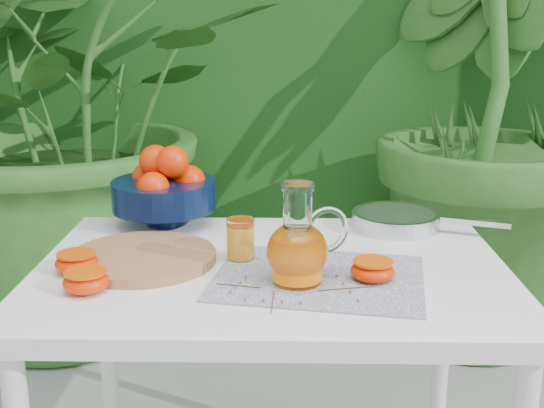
{
  "coord_description": "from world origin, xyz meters",
  "views": [
    {
      "loc": [
        -0.09,
        -1.44,
        1.26
      ],
      "look_at": [
        -0.11,
        -0.06,
        0.88
      ],
      "focal_mm": 45.0,
      "sensor_mm": 36.0,
      "label": 1
    }
  ],
  "objects_px": {
    "juice_pitcher": "(298,248)",
    "saute_pan": "(397,219)",
    "fruit_bowl": "(164,188)",
    "cutting_board": "(143,257)",
    "white_table": "(272,301)"
  },
  "relations": [
    {
      "from": "cutting_board",
      "to": "saute_pan",
      "type": "relative_size",
      "value": 0.79
    },
    {
      "from": "fruit_bowl",
      "to": "white_table",
      "type": "bearing_deg",
      "value": -46.79
    },
    {
      "from": "fruit_bowl",
      "to": "juice_pitcher",
      "type": "bearing_deg",
      "value": -50.11
    },
    {
      "from": "juice_pitcher",
      "to": "saute_pan",
      "type": "height_order",
      "value": "juice_pitcher"
    },
    {
      "from": "white_table",
      "to": "cutting_board",
      "type": "relative_size",
      "value": 3.17
    },
    {
      "from": "cutting_board",
      "to": "saute_pan",
      "type": "height_order",
      "value": "saute_pan"
    },
    {
      "from": "white_table",
      "to": "cutting_board",
      "type": "xyz_separation_m",
      "value": [
        -0.28,
        0.02,
        0.09
      ]
    },
    {
      "from": "juice_pitcher",
      "to": "cutting_board",
      "type": "bearing_deg",
      "value": 160.78
    },
    {
      "from": "juice_pitcher",
      "to": "saute_pan",
      "type": "distance_m",
      "value": 0.45
    },
    {
      "from": "juice_pitcher",
      "to": "saute_pan",
      "type": "bearing_deg",
      "value": 55.55
    },
    {
      "from": "white_table",
      "to": "fruit_bowl",
      "type": "relative_size",
      "value": 3.18
    },
    {
      "from": "white_table",
      "to": "saute_pan",
      "type": "relative_size",
      "value": 2.5
    },
    {
      "from": "white_table",
      "to": "juice_pitcher",
      "type": "distance_m",
      "value": 0.19
    },
    {
      "from": "fruit_bowl",
      "to": "juice_pitcher",
      "type": "height_order",
      "value": "same"
    },
    {
      "from": "cutting_board",
      "to": "saute_pan",
      "type": "distance_m",
      "value": 0.64
    }
  ]
}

